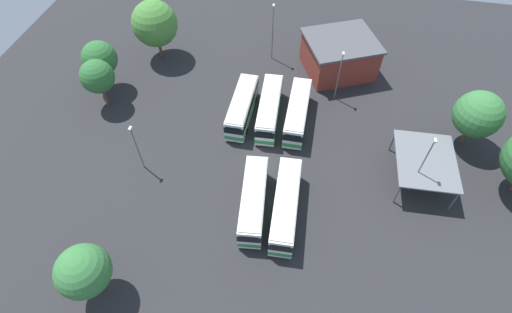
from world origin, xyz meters
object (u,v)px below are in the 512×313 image
object	(u,v)px
maintenance_shelter	(426,161)
tree_northwest	(478,114)
tree_north_edge	(97,77)
bus_row1_slot1	(254,200)
lamp_post_far_corner	(339,74)
lamp_post_near_entrance	(137,146)
bus_row0_slot1	(269,109)
tree_east_edge	(100,58)
tree_south_edge	(155,24)
bus_row1_slot2	(286,205)
bus_row0_slot0	(242,107)
tree_west_edge	(83,271)
bus_row0_slot2	(297,112)
lamp_post_by_building	(273,31)
depot_building	(339,55)
lamp_post_mid_lot	(422,164)

from	to	relation	value
maintenance_shelter	tree_northwest	distance (m)	9.61
tree_northwest	tree_north_edge	size ratio (longest dim) A/B	1.11
bus_row1_slot1	lamp_post_far_corner	distance (m)	22.63
maintenance_shelter	lamp_post_near_entrance	world-z (taller)	lamp_post_near_entrance
bus_row0_slot1	tree_east_edge	xyz separation A→B (m)	(-1.77, -24.85, 3.41)
bus_row0_slot1	tree_east_edge	size ratio (longest dim) A/B	1.42
bus_row1_slot1	tree_south_edge	bearing A→B (deg)	-141.12
maintenance_shelter	bus_row1_slot2	bearing A→B (deg)	-61.28
bus_row0_slot0	tree_north_edge	world-z (taller)	tree_north_edge
maintenance_shelter	tree_north_edge	size ratio (longest dim) A/B	1.23
bus_row1_slot2	tree_west_edge	world-z (taller)	tree_west_edge
bus_row0_slot2	lamp_post_by_building	world-z (taller)	lamp_post_by_building
tree_south_edge	bus_row0_slot0	bearing A→B (deg)	55.46
bus_row0_slot0	tree_northwest	bearing A→B (deg)	92.11
tree_north_edge	tree_east_edge	bearing A→B (deg)	-160.56
bus_row0_slot0	bus_row0_slot1	size ratio (longest dim) A/B	0.93
lamp_post_near_entrance	depot_building	bearing A→B (deg)	137.07
bus_row0_slot0	bus_row0_slot2	xyz separation A→B (m)	(-0.48, 7.63, 0.00)
bus_row1_slot2	depot_building	size ratio (longest dim) A/B	0.87
maintenance_shelter	lamp_post_near_entrance	size ratio (longest dim) A/B	1.25
bus_row0_slot1	lamp_post_mid_lot	size ratio (longest dim) A/B	1.20
lamp_post_mid_lot	bus_row1_slot2	bearing A→B (deg)	-65.92
lamp_post_by_building	lamp_post_mid_lot	xyz separation A→B (m)	(22.12, 20.91, -0.11)
tree_south_edge	lamp_post_far_corner	bearing A→B (deg)	80.83
bus_row0_slot2	lamp_post_by_building	bearing A→B (deg)	-156.45
bus_row0_slot2	tree_west_edge	xyz separation A→B (m)	(27.63, -16.54, 2.97)
bus_row0_slot2	maintenance_shelter	world-z (taller)	bus_row0_slot2
bus_row0_slot0	bus_row1_slot2	size ratio (longest dim) A/B	0.91
lamp_post_by_building	lamp_post_mid_lot	world-z (taller)	lamp_post_by_building
maintenance_shelter	tree_south_edge	xyz separation A→B (m)	(-17.15, -39.83, 2.52)
tree_northwest	tree_south_edge	bearing A→B (deg)	-102.25
bus_row0_slot0	depot_building	bearing A→B (deg)	136.86
lamp_post_mid_lot	lamp_post_near_entrance	bearing A→B (deg)	-84.61
bus_row0_slot1	maintenance_shelter	size ratio (longest dim) A/B	1.21
tree_east_edge	tree_south_edge	bearing A→B (deg)	150.68
bus_row1_slot1	tree_south_edge	world-z (taller)	tree_south_edge
bus_row1_slot2	lamp_post_near_entrance	size ratio (longest dim) A/B	1.56
lamp_post_mid_lot	lamp_post_near_entrance	size ratio (longest dim) A/B	1.26
tree_west_edge	bus_row1_slot2	bearing A→B (deg)	126.26
bus_row0_slot2	lamp_post_far_corner	xyz separation A→B (m)	(-5.99, 4.84, 2.53)
bus_row1_slot2	tree_south_edge	bearing A→B (deg)	-136.39
lamp_post_by_building	bus_row0_slot1	bearing A→B (deg)	8.40
bus_row0_slot1	lamp_post_by_building	bearing A→B (deg)	-171.60
bus_row1_slot2	tree_northwest	world-z (taller)	tree_northwest
maintenance_shelter	tree_west_edge	distance (m)	38.88
bus_row1_slot2	lamp_post_near_entrance	bearing A→B (deg)	-100.03
depot_building	tree_south_edge	bearing A→B (deg)	-85.81
bus_row0_slot2	bus_row0_slot1	bearing A→B (deg)	-88.73
tree_south_edge	lamp_post_by_building	bearing A→B (deg)	99.30
lamp_post_by_building	lamp_post_mid_lot	distance (m)	30.44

